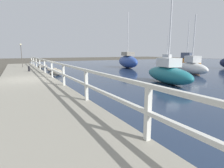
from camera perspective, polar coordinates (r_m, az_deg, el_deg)
The scene contains 16 objects.
ground_plane at distance 12.29m, azimuth -25.70°, elevation -0.12°, with size 120.00×120.00×0.00m, color #4C473D.
dock_walkway at distance 12.27m, azimuth -25.76°, elevation 0.66°, with size 3.21×36.00×0.34m.
railing at distance 12.33m, azimuth -19.08°, elevation 5.46°, with size 0.10×32.50×1.10m.
boulder_mid_strip at distance 18.37m, azimuth -18.29°, elevation 4.27°, with size 0.68×0.61×0.51m.
boulder_far_strip at distance 15.99m, azimuth -17.24°, elevation 3.62°, with size 0.75×0.68×0.56m.
boulder_downstream at distance 16.46m, azimuth -18.95°, elevation 3.29°, with size 0.44×0.39×0.33m.
boulder_near_dock at distance 19.95m, azimuth -19.74°, elevation 4.44°, with size 0.52×0.47×0.39m.
boulder_upstream at distance 23.84m, azimuth -22.26°, elevation 5.25°, with size 0.66×0.59×0.49m.
boulder_water_edge at distance 24.67m, azimuth -21.00°, elevation 5.41°, with size 0.59×0.53×0.44m.
mooring_bollard at distance 17.31m, azimuth -25.47°, elevation 4.55°, with size 0.18×0.18×0.48m.
dock_lamp at distance 22.58m, azimuth -27.53°, elevation 9.45°, with size 0.21×0.21×2.66m.
sailboat_orange at distance 25.47m, azimuth 23.13°, elevation 6.68°, with size 1.61×4.82×6.17m.
sailboat_blue at distance 23.47m, azimuth 5.11°, elevation 7.48°, with size 2.76×6.04×7.10m.
sailboat_white at distance 18.31m, azimuth 24.61°, elevation 5.11°, with size 3.09×4.97×5.40m.
sailboat_gray at distance 33.34m, azimuth 17.45°, elevation 7.45°, with size 1.51×4.45×4.79m.
sailboat_teal at distance 11.94m, azimuth 17.79°, elevation 3.34°, with size 2.28×4.71×7.23m.
Camera 1 is at (-0.58, -12.12, 1.98)m, focal length 28.00 mm.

